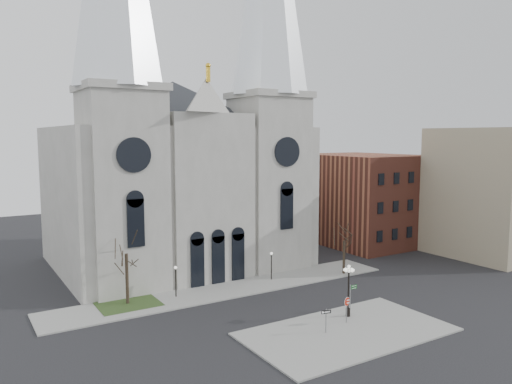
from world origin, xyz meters
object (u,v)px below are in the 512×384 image
globe_lamp (349,284)px  one_way_sign (326,317)px  stop_sign (347,304)px  street_name_sign (351,295)px

globe_lamp → one_way_sign: size_ratio=2.35×
stop_sign → street_name_sign: (2.68, 2.38, -0.27)m
stop_sign → street_name_sign: bearing=48.1°
stop_sign → globe_lamp: globe_lamp is taller
street_name_sign → stop_sign: bearing=-134.4°
stop_sign → one_way_sign: bearing=-158.8°
one_way_sign → street_name_sign: bearing=40.9°
stop_sign → one_way_sign: 3.17m
globe_lamp → street_name_sign: size_ratio=1.97×
globe_lamp → street_name_sign: 2.51m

